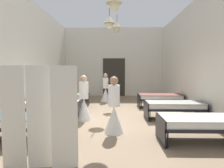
% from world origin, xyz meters
% --- Properties ---
extents(ground_plane, '(6.84, 11.43, 0.10)m').
position_xyz_m(ground_plane, '(0.00, 0.00, -0.05)').
color(ground_plane, '#8C755B').
extents(room_shell, '(6.64, 11.03, 4.33)m').
position_xyz_m(room_shell, '(0.00, 1.31, 2.18)').
color(room_shell, silver).
rests_on(room_shell, ground).
extents(bed_left_row_0, '(1.90, 0.84, 0.57)m').
position_xyz_m(bed_left_row_0, '(-2.07, -1.90, 0.44)').
color(bed_left_row_0, black).
rests_on(bed_left_row_0, ground).
extents(bed_right_row_0, '(1.90, 0.84, 0.57)m').
position_xyz_m(bed_right_row_0, '(2.07, -1.90, 0.44)').
color(bed_right_row_0, black).
rests_on(bed_right_row_0, ground).
extents(bed_left_row_1, '(1.90, 0.84, 0.57)m').
position_xyz_m(bed_left_row_1, '(-2.07, 0.00, 0.44)').
color(bed_left_row_1, black).
rests_on(bed_left_row_1, ground).
extents(bed_right_row_1, '(1.90, 0.84, 0.57)m').
position_xyz_m(bed_right_row_1, '(2.07, 0.00, 0.44)').
color(bed_right_row_1, black).
rests_on(bed_right_row_1, ground).
extents(bed_left_row_2, '(1.90, 0.84, 0.57)m').
position_xyz_m(bed_left_row_2, '(-2.07, 1.90, 0.44)').
color(bed_left_row_2, black).
rests_on(bed_left_row_2, ground).
extents(bed_right_row_2, '(1.90, 0.84, 0.57)m').
position_xyz_m(bed_right_row_2, '(2.07, 1.90, 0.44)').
color(bed_right_row_2, black).
rests_on(bed_right_row_2, ground).
extents(nurse_near_aisle, '(0.52, 0.52, 1.49)m').
position_xyz_m(nurse_near_aisle, '(-0.93, -0.16, 0.53)').
color(nurse_near_aisle, white).
rests_on(nurse_near_aisle, ground).
extents(nurse_mid_aisle, '(0.52, 0.52, 1.49)m').
position_xyz_m(nurse_mid_aisle, '(0.07, -1.35, 0.53)').
color(nurse_mid_aisle, white).
rests_on(nurse_mid_aisle, ground).
extents(nurse_far_aisle, '(0.52, 0.52, 1.49)m').
position_xyz_m(nurse_far_aisle, '(-0.42, 3.23, 0.53)').
color(nurse_far_aisle, white).
rests_on(nurse_far_aisle, ground).
extents(potted_plant, '(0.44, 0.44, 1.09)m').
position_xyz_m(potted_plant, '(0.12, 3.98, 0.60)').
color(potted_plant, brown).
rests_on(potted_plant, ground).
extents(privacy_screen, '(1.24, 0.22, 1.70)m').
position_xyz_m(privacy_screen, '(-1.12, -3.07, 0.85)').
color(privacy_screen, silver).
rests_on(privacy_screen, ground).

